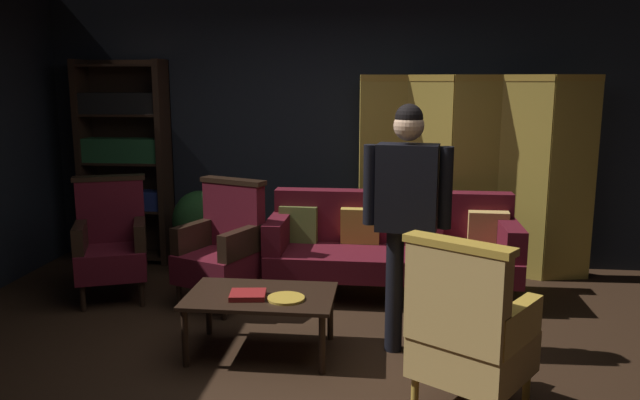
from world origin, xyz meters
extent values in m
plane|color=black|center=(0.00, 0.00, 0.00)|extent=(10.00, 10.00, 0.00)
cube|color=black|center=(0.00, 2.45, 1.40)|extent=(7.20, 0.10, 2.80)
cube|color=#B29338|center=(0.45, 2.20, 0.95)|extent=(0.45, 0.13, 1.90)
cube|color=#B78E33|center=(0.45, 2.20, 1.87)|extent=(0.46, 0.14, 0.06)
cube|color=#B29338|center=(0.89, 2.16, 0.95)|extent=(0.43, 0.22, 1.90)
cube|color=#B78E33|center=(0.89, 2.16, 1.87)|extent=(0.43, 0.23, 0.06)
cube|color=#B29338|center=(1.32, 2.11, 0.95)|extent=(0.46, 0.13, 1.90)
cube|color=#B78E33|center=(1.32, 2.11, 1.87)|extent=(0.46, 0.13, 0.06)
cube|color=#B29338|center=(1.75, 2.06, 0.95)|extent=(0.43, 0.22, 1.90)
cube|color=#B78E33|center=(1.75, 2.06, 1.87)|extent=(0.43, 0.23, 0.06)
cube|color=#B29338|center=(2.19, 2.02, 0.95)|extent=(0.45, 0.14, 1.90)
cube|color=#B78E33|center=(2.19, 2.02, 1.87)|extent=(0.45, 0.15, 0.06)
cube|color=black|center=(-2.57, 2.18, 1.02)|extent=(0.06, 0.32, 2.05)
cube|color=black|center=(-1.73, 2.18, 1.02)|extent=(0.06, 0.32, 2.05)
cube|color=black|center=(-2.15, 2.33, 1.02)|extent=(0.90, 0.02, 2.05)
cube|color=black|center=(-2.15, 2.18, 0.06)|extent=(0.86, 0.30, 0.02)
cube|color=black|center=(-2.15, 2.18, 0.54)|extent=(0.86, 0.30, 0.02)
cube|color=navy|center=(-2.15, 2.16, 0.65)|extent=(0.78, 0.22, 0.19)
cube|color=black|center=(-2.15, 2.18, 1.02)|extent=(0.86, 0.30, 0.02)
cube|color=#1E4C28|center=(-2.15, 2.16, 1.16)|extent=(0.78, 0.22, 0.24)
cube|color=black|center=(-2.15, 2.18, 1.51)|extent=(0.86, 0.30, 0.02)
cube|color=black|center=(-2.15, 2.16, 1.62)|extent=(0.78, 0.22, 0.21)
cube|color=black|center=(-2.15, 2.18, 1.99)|extent=(0.86, 0.30, 0.02)
cylinder|color=black|center=(-0.40, 1.05, 0.11)|extent=(0.07, 0.07, 0.22)
cylinder|color=black|center=(1.50, 1.05, 0.11)|extent=(0.07, 0.07, 0.22)
cylinder|color=black|center=(-0.40, 1.65, 0.11)|extent=(0.07, 0.07, 0.22)
cylinder|color=black|center=(1.50, 1.65, 0.11)|extent=(0.07, 0.07, 0.22)
cube|color=#4C0F19|center=(0.55, 1.35, 0.32)|extent=(2.10, 0.76, 0.20)
cube|color=#4C0F19|center=(0.55, 1.66, 0.65)|extent=(2.10, 0.18, 0.46)
cube|color=#4C0F19|center=(-0.43, 1.35, 0.55)|extent=(0.16, 0.68, 0.26)
cube|color=#4C0F19|center=(1.53, 1.35, 0.55)|extent=(0.16, 0.68, 0.26)
cube|color=#4C5123|center=(-0.28, 1.55, 0.57)|extent=(0.35, 0.14, 0.35)
cube|color=#B79338|center=(0.27, 1.55, 0.57)|extent=(0.34, 0.13, 0.35)
cube|color=maroon|center=(0.83, 1.55, 0.57)|extent=(0.34, 0.12, 0.34)
cube|color=tan|center=(1.38, 1.55, 0.57)|extent=(0.34, 0.15, 0.35)
cylinder|color=black|center=(-0.78, -0.15, 0.20)|extent=(0.04, 0.04, 0.39)
cylinder|color=black|center=(0.12, -0.15, 0.20)|extent=(0.04, 0.04, 0.39)
cylinder|color=black|center=(-0.78, 0.39, 0.20)|extent=(0.04, 0.04, 0.39)
cylinder|color=black|center=(0.12, 0.39, 0.20)|extent=(0.04, 0.04, 0.39)
cube|color=black|center=(-0.33, 0.12, 0.41)|extent=(1.00, 0.64, 0.03)
cylinder|color=#B78E33|center=(1.33, -0.44, 0.11)|extent=(0.04, 0.04, 0.22)
cylinder|color=#B78E33|center=(0.95, -0.18, 0.11)|extent=(0.04, 0.04, 0.22)
cylinder|color=#B78E33|center=(0.69, -0.57, 0.11)|extent=(0.04, 0.04, 0.22)
cube|color=tan|center=(1.01, -0.50, 0.34)|extent=(0.78, 0.78, 0.24)
cube|color=tan|center=(0.89, -0.69, 0.73)|extent=(0.53, 0.41, 0.54)
cube|color=#B78E33|center=(0.89, -0.69, 1.02)|extent=(0.57, 0.44, 0.04)
cube|color=#B78E33|center=(1.21, -0.63, 0.57)|extent=(0.35, 0.47, 0.22)
cube|color=#B78E33|center=(0.81, -0.37, 0.57)|extent=(0.35, 0.47, 0.22)
cylinder|color=black|center=(-1.17, 0.85, 0.11)|extent=(0.04, 0.04, 0.22)
cylinder|color=black|center=(-0.74, 0.68, 0.11)|extent=(0.04, 0.04, 0.22)
cylinder|color=black|center=(-0.99, 1.28, 0.11)|extent=(0.04, 0.04, 0.22)
cylinder|color=black|center=(-0.57, 1.10, 0.11)|extent=(0.04, 0.04, 0.22)
cube|color=#4C0F19|center=(-0.87, 0.98, 0.34)|extent=(0.73, 0.73, 0.24)
cube|color=#4C0F19|center=(-0.78, 1.19, 0.73)|extent=(0.56, 0.33, 0.54)
cube|color=black|center=(-0.78, 1.19, 1.02)|extent=(0.60, 0.35, 0.04)
cube|color=black|center=(-1.09, 1.07, 0.57)|extent=(0.28, 0.50, 0.22)
cube|color=black|center=(-0.65, 0.88, 0.57)|extent=(0.28, 0.50, 0.22)
cylinder|color=black|center=(-1.93, 0.72, 0.11)|extent=(0.04, 0.04, 0.22)
cylinder|color=black|center=(-1.50, 0.89, 0.11)|extent=(0.04, 0.04, 0.22)
cylinder|color=black|center=(-2.10, 1.15, 0.11)|extent=(0.04, 0.04, 0.22)
cylinder|color=black|center=(-1.67, 1.32, 0.11)|extent=(0.04, 0.04, 0.22)
cube|color=#4C0F19|center=(-1.80, 1.02, 0.34)|extent=(0.73, 0.73, 0.24)
cube|color=#4C0F19|center=(-1.88, 1.24, 0.73)|extent=(0.56, 0.32, 0.54)
cube|color=black|center=(-1.88, 1.24, 1.02)|extent=(0.61, 0.34, 0.04)
cube|color=black|center=(-2.02, 0.93, 0.57)|extent=(0.27, 0.50, 0.22)
cube|color=black|center=(-1.58, 1.11, 0.57)|extent=(0.27, 0.50, 0.22)
cylinder|color=black|center=(0.71, 0.24, 0.43)|extent=(0.12, 0.12, 0.86)
cylinder|color=black|center=(0.57, 0.26, 0.43)|extent=(0.12, 0.12, 0.86)
cube|color=maroon|center=(0.64, 0.25, 0.90)|extent=(0.34, 0.20, 0.09)
cube|color=black|center=(0.64, 0.25, 1.15)|extent=(0.43, 0.26, 0.58)
cube|color=white|center=(0.66, 0.36, 1.18)|extent=(0.14, 0.03, 0.41)
cube|color=maroon|center=(0.66, 0.37, 1.41)|extent=(0.09, 0.03, 0.04)
cylinder|color=black|center=(0.89, 0.22, 1.16)|extent=(0.09, 0.09, 0.54)
cylinder|color=black|center=(0.40, 0.29, 1.16)|extent=(0.09, 0.09, 0.54)
sphere|color=tan|center=(0.64, 0.25, 1.56)|extent=(0.20, 0.20, 0.20)
sphere|color=black|center=(0.64, 0.25, 1.61)|extent=(0.18, 0.18, 0.18)
cylinder|color=brown|center=(-1.29, 1.86, 0.14)|extent=(0.28, 0.28, 0.28)
ellipsoid|color=#193D19|center=(-1.29, 1.86, 0.51)|extent=(0.51, 0.51, 0.59)
cube|color=maroon|center=(-0.40, 0.04, 0.44)|extent=(0.26, 0.23, 0.04)
cylinder|color=gold|center=(-0.14, 0.04, 0.43)|extent=(0.25, 0.25, 0.02)
camera|label=1|loc=(0.53, -3.88, 1.85)|focal=35.33mm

